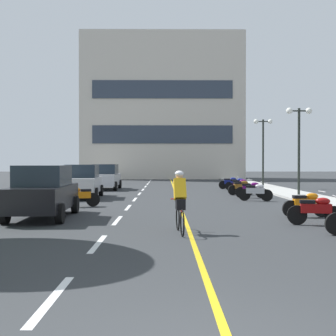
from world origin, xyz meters
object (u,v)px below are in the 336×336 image
Objects in this scene: motorcycle_7 at (251,189)px; motorcycle_5 at (80,196)px; cyclist_rider at (180,200)px; motorcycle_4 at (307,204)px; motorcycle_8 at (242,187)px; parked_car_near at (43,192)px; parked_car_far at (106,177)px; motorcycle_6 at (256,192)px; motorcycle_3 at (316,210)px; parked_car_mid at (83,181)px; motorcycle_10 at (238,184)px; motorcycle_9 at (240,185)px; street_lamp_mid at (299,131)px; street_lamp_far at (263,137)px; motorcycle_11 at (231,183)px.

motorcycle_5 is at bearing -151.41° from motorcycle_7.
motorcycle_5 is 0.94× the size of cyclist_rider.
motorcycle_4 is 10.28m from motorcycle_8.
parked_car_near is at bearing -137.14° from motorcycle_7.
parked_car_far reaches higher than motorcycle_7.
motorcycle_5 is (-8.66, 3.54, 0.00)m from motorcycle_4.
motorcycle_3 is at bearing -89.55° from motorcycle_6.
motorcycle_7 is at bearing 42.86° from parked_car_near.
motorcycle_7 is 12.16m from cyclist_rider.
cyclist_rider is (4.90, -11.49, -0.03)m from parked_car_mid.
motorcycle_8 is at bearing 12.63° from parked_car_mid.
motorcycle_3 and motorcycle_4 have the same top height.
motorcycle_4 and motorcycle_10 have the same top height.
parked_car_near is 2.42× the size of cyclist_rider.
motorcycle_3 is 14.35m from motorcycle_9.
street_lamp_mid is 1.17× the size of parked_car_far.
motorcycle_3 is at bearing -98.62° from street_lamp_far.
cyclist_rider is (-4.56, -3.25, 0.41)m from motorcycle_4.
parked_car_far is at bearing 120.71° from motorcycle_4.
street_lamp_far is 1.23× the size of parked_car_far.
motorcycle_10 is at bearing 83.44° from motorcycle_8.
street_lamp_mid is at bearing -28.95° from parked_car_far.
parked_car_near is at bearing -125.78° from motorcycle_9.
motorcycle_6 is (-3.01, -11.26, -3.42)m from street_lamp_far.
motorcycle_7 is (8.90, 8.26, -0.44)m from parked_car_near.
cyclist_rider is at bearing -107.11° from motorcycle_8.
motorcycle_8 is (8.83, -5.27, -0.44)m from parked_car_far.
motorcycle_11 is (-0.22, 1.67, 0.00)m from motorcycle_10.
motorcycle_9 is at bearing 54.22° from parked_car_near.
motorcycle_3 is 10.01m from motorcycle_7.
street_lamp_mid is 4.62m from motorcycle_8.
motorcycle_9 is 0.98× the size of motorcycle_11.
street_lamp_mid reaches higher than motorcycle_4.
parked_car_far is (-11.84, 6.55, -2.82)m from street_lamp_mid.
street_lamp_far reaches higher than motorcycle_8.
motorcycle_5 is 13.85m from motorcycle_10.
street_lamp_mid is 2.96× the size of motorcycle_5.
motorcycle_6 is at bearing -91.53° from motorcycle_11.
parked_car_far is 10.29m from motorcycle_8.
cyclist_rider reaches higher than motorcycle_7.
motorcycle_3 is 4.44m from cyclist_rider.
parked_car_near is 15.68m from parked_car_far.
motorcycle_7 is 4.35m from motorcycle_9.
parked_car_mid is 9.26m from motorcycle_6.
motorcycle_5 is at bearing -133.89° from motorcycle_9.
motorcycle_5 is 0.98× the size of motorcycle_11.
motorcycle_5 is at bearing 121.11° from cyclist_rider.
motorcycle_3 and motorcycle_6 have the same top height.
street_lamp_mid reaches higher than parked_car_mid.
motorcycle_11 is (0.24, 5.69, 0.00)m from motorcycle_8.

